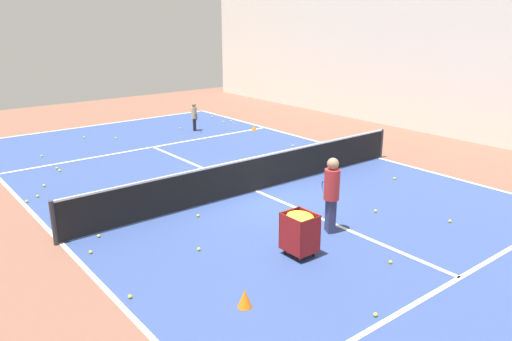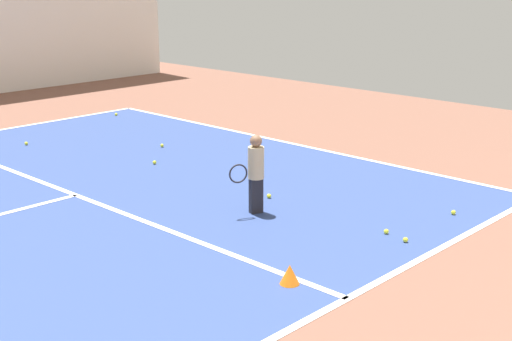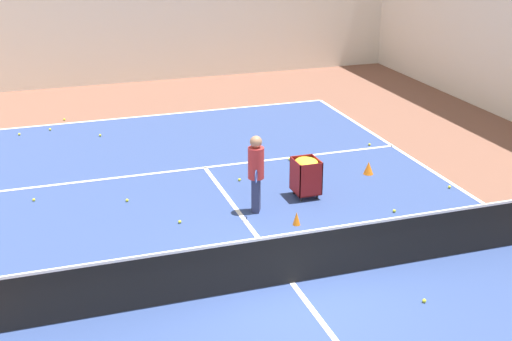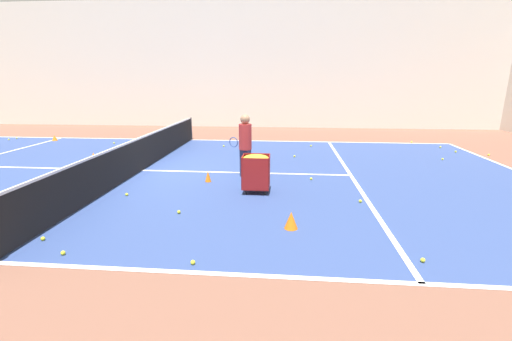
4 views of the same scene
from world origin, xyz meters
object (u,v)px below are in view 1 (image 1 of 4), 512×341
(player_near_baseline, at_px, (194,115))
(training_cone_0, at_px, (254,128))
(coach_at_net, at_px, (332,190))
(training_cone_1, at_px, (283,219))
(ball_cart, at_px, (300,226))
(tennis_net, at_px, (256,173))

(player_near_baseline, height_order, training_cone_0, player_near_baseline)
(player_near_baseline, bearing_deg, training_cone_0, 75.75)
(player_near_baseline, xyz_separation_m, coach_at_net, (3.01, 10.58, 0.32))
(training_cone_1, bearing_deg, ball_cart, 60.75)
(tennis_net, xyz_separation_m, coach_at_net, (0.38, 3.14, 0.47))
(training_cone_1, bearing_deg, tennis_net, -113.37)
(coach_at_net, height_order, training_cone_1, coach_at_net)
(ball_cart, distance_m, training_cone_0, 11.41)
(tennis_net, height_order, coach_at_net, coach_at_net)
(ball_cart, bearing_deg, training_cone_1, -119.25)
(training_cone_0, height_order, training_cone_1, training_cone_1)
(tennis_net, height_order, training_cone_1, tennis_net)
(coach_at_net, xyz_separation_m, ball_cart, (1.33, 0.42, -0.34))
(coach_at_net, height_order, ball_cart, coach_at_net)
(training_cone_0, distance_m, training_cone_1, 9.87)
(ball_cart, xyz_separation_m, training_cone_0, (-6.31, -9.49, -0.53))
(ball_cart, xyz_separation_m, training_cone_1, (-0.75, -1.34, -0.50))
(tennis_net, distance_m, player_near_baseline, 7.89)
(training_cone_0, bearing_deg, tennis_net, 52.19)
(tennis_net, xyz_separation_m, ball_cart, (1.71, 3.55, 0.14))
(tennis_net, bearing_deg, training_cone_0, -127.81)
(tennis_net, distance_m, coach_at_net, 3.20)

